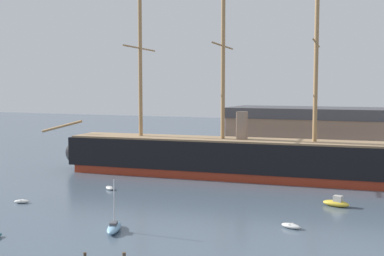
% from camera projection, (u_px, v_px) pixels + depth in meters
% --- Properties ---
extents(tall_ship, '(63.76, 15.23, 30.66)m').
position_uv_depth(tall_ship, '(223.00, 157.00, 78.87)').
color(tall_ship, maroon).
rests_on(tall_ship, ground).
extents(sailboat_near_centre, '(2.63, 4.25, 5.31)m').
position_uv_depth(sailboat_near_centre, '(114.00, 227.00, 48.91)').
color(sailboat_near_centre, '#7FB2D6').
rests_on(sailboat_near_centre, ground).
extents(dinghy_mid_left, '(2.08, 1.51, 0.45)m').
position_uv_depth(dinghy_mid_left, '(22.00, 201.00, 61.01)').
color(dinghy_mid_left, silver).
rests_on(dinghy_mid_left, ground).
extents(dinghy_mid_right, '(2.33, 1.52, 0.51)m').
position_uv_depth(dinghy_mid_right, '(291.00, 226.00, 50.04)').
color(dinghy_mid_right, silver).
rests_on(dinghy_mid_right, ground).
extents(dinghy_alongside_bow, '(2.12, 1.93, 0.47)m').
position_uv_depth(dinghy_alongside_bow, '(110.00, 188.00, 69.17)').
color(dinghy_alongside_bow, silver).
rests_on(dinghy_alongside_bow, ground).
extents(motorboat_alongside_stern, '(3.49, 2.03, 1.37)m').
position_uv_depth(motorboat_alongside_stern, '(336.00, 203.00, 59.24)').
color(motorboat_alongside_stern, gold).
rests_on(motorboat_alongside_stern, ground).
extents(dinghy_far_left, '(1.66, 2.27, 0.49)m').
position_uv_depth(dinghy_far_left, '(96.00, 161.00, 95.32)').
color(dinghy_far_left, '#236670').
rests_on(dinghy_far_left, ground).
extents(motorboat_distant_centre, '(4.49, 4.10, 1.81)m').
position_uv_depth(motorboat_distant_centre, '(247.00, 162.00, 90.36)').
color(motorboat_distant_centre, '#236670').
rests_on(motorboat_distant_centre, ground).
extents(dockside_warehouse_right, '(61.41, 16.98, 17.14)m').
position_uv_depth(dockside_warehouse_right, '(383.00, 138.00, 87.84)').
color(dockside_warehouse_right, '#565659').
rests_on(dockside_warehouse_right, ground).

